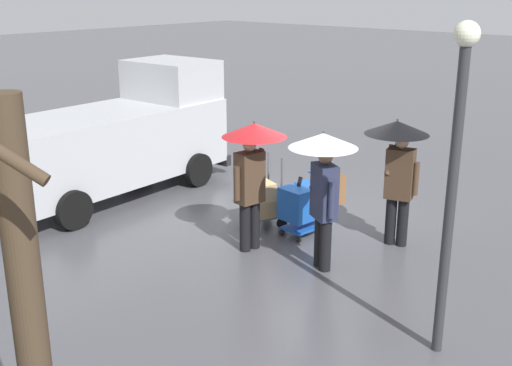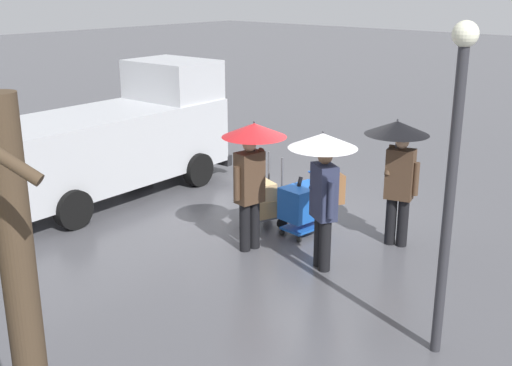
% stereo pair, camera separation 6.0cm
% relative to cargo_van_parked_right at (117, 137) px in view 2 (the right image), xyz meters
% --- Properties ---
extents(ground_plane, '(90.00, 90.00, 0.00)m').
position_rel_cargo_van_parked_right_xyz_m(ground_plane, '(-4.10, -1.12, -1.18)').
color(ground_plane, '#4C4C51').
extents(cargo_van_parked_right, '(2.39, 5.43, 2.60)m').
position_rel_cargo_van_parked_right_xyz_m(cargo_van_parked_right, '(0.00, 0.00, 0.00)').
color(cargo_van_parked_right, '#B7BABF').
rests_on(cargo_van_parked_right, ground).
extents(shopping_cart_vendor, '(0.64, 0.88, 1.04)m').
position_rel_cargo_van_parked_right_xyz_m(shopping_cart_vendor, '(-4.33, -0.66, -0.61)').
color(shopping_cart_vendor, '#1951B2').
rests_on(shopping_cart_vendor, ground).
extents(hand_dolly_boxes, '(0.69, 0.82, 1.32)m').
position_rel_cargo_van_parked_right_xyz_m(hand_dolly_boxes, '(-3.56, -0.44, -0.69)').
color(hand_dolly_boxes, '#515156').
rests_on(hand_dolly_boxes, ground).
extents(pedestrian_pink_side, '(1.04, 1.04, 2.15)m').
position_rel_cargo_van_parked_right_xyz_m(pedestrian_pink_side, '(-4.06, 0.38, 0.41)').
color(pedestrian_pink_side, black).
rests_on(pedestrian_pink_side, ground).
extents(pedestrian_black_side, '(1.04, 1.04, 2.15)m').
position_rel_cargo_van_parked_right_xyz_m(pedestrian_black_side, '(-5.34, 0.21, 0.39)').
color(pedestrian_black_side, black).
rests_on(pedestrian_black_side, ground).
extents(pedestrian_white_side, '(1.04, 1.04, 2.15)m').
position_rel_cargo_van_parked_right_xyz_m(pedestrian_white_side, '(-5.72, -1.32, 0.39)').
color(pedestrian_white_side, black).
rests_on(pedestrian_white_side, ground).
extents(bare_tree_near, '(1.30, 0.82, 3.76)m').
position_rel_cargo_van_parked_right_xyz_m(bare_tree_near, '(-6.74, 5.81, 0.73)').
color(bare_tree_near, '#423323').
rests_on(bare_tree_near, ground).
extents(street_lamp, '(0.28, 0.28, 3.86)m').
position_rel_cargo_van_parked_right_xyz_m(street_lamp, '(-7.77, 1.22, 1.19)').
color(street_lamp, '#2D2D33').
rests_on(street_lamp, ground).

